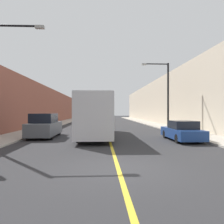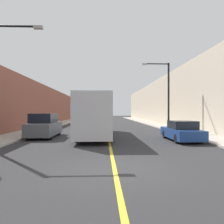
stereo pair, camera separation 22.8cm
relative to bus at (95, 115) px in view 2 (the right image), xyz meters
name	(u,v)px [view 2 (the right image)]	position (x,y,z in m)	size (l,w,h in m)	color
ground_plane	(115,169)	(1.09, -10.73, -1.79)	(200.00, 200.00, 0.00)	#2D2D30
sidewalk_left	(61,123)	(-6.63, 19.27, -1.73)	(2.75, 72.00, 0.12)	#B2AA9E
sidewalk_right	(150,123)	(8.81, 19.27, -1.73)	(2.75, 72.00, 0.12)	#B2AA9E
building_row_left	(41,106)	(-10.01, 19.27, 1.23)	(4.00, 72.00, 6.04)	brown
building_row_right	(169,101)	(12.19, 19.27, 2.06)	(4.00, 72.00, 7.71)	beige
road_center_line	(106,123)	(1.09, 19.27, -1.79)	(0.16, 72.00, 0.01)	gold
bus	(95,115)	(0.00, 0.00, 0.00)	(2.51, 11.40, 3.35)	silver
parked_suv_left	(45,126)	(-4.10, -0.69, -0.90)	(1.92, 4.89, 1.94)	#51565B
car_right_near	(181,132)	(6.30, -3.20, -1.14)	(1.82, 4.52, 1.44)	navy
street_lamp_right	(166,91)	(7.45, 4.63, 2.51)	(3.00, 0.24, 7.20)	black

